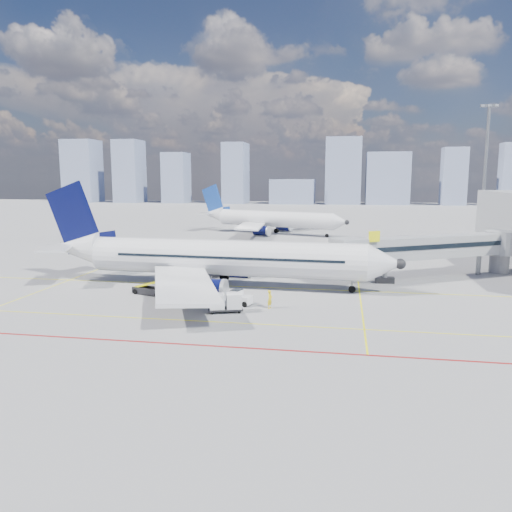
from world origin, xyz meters
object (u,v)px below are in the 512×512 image
(second_aircraft, at_px, (269,219))
(belt_loader, at_px, (151,289))
(cargo_dolly, at_px, (225,302))
(ramp_worker, at_px, (270,299))
(baggage_tug, at_px, (239,298))
(main_aircraft, at_px, (211,258))

(second_aircraft, distance_m, belt_loader, 59.23)
(cargo_dolly, distance_m, ramp_worker, 4.30)
(second_aircraft, xyz_separation_m, belt_loader, (-3.53, -59.07, -2.63))
(cargo_dolly, bearing_deg, ramp_worker, 10.67)
(baggage_tug, relative_size, ramp_worker, 1.39)
(cargo_dolly, bearing_deg, baggage_tug, 58.69)
(second_aircraft, relative_size, ramp_worker, 19.96)
(main_aircraft, xyz_separation_m, cargo_dolly, (4.15, -10.55, -2.28))
(second_aircraft, xyz_separation_m, cargo_dolly, (5.68, -64.39, -2.29))
(second_aircraft, bearing_deg, baggage_tug, -63.86)
(belt_loader, bearing_deg, baggage_tug, 5.81)
(main_aircraft, bearing_deg, baggage_tug, -55.47)
(main_aircraft, distance_m, ramp_worker, 11.87)
(cargo_dolly, bearing_deg, belt_loader, 132.36)
(belt_loader, distance_m, ramp_worker, 13.41)
(belt_loader, height_order, ramp_worker, belt_loader)
(main_aircraft, distance_m, second_aircraft, 53.85)
(main_aircraft, bearing_deg, second_aircraft, 94.24)
(second_aircraft, bearing_deg, main_aircraft, -68.12)
(main_aircraft, distance_m, baggage_tug, 9.47)
(belt_loader, bearing_deg, cargo_dolly, -9.88)
(belt_loader, bearing_deg, ramp_worker, 5.96)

